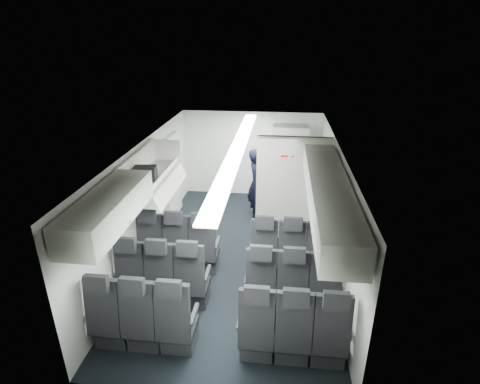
% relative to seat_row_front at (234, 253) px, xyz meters
% --- Properties ---
extents(cabin_shell, '(3.41, 6.01, 2.16)m').
position_rel_seat_row_front_xyz_m(cabin_shell, '(0.00, 0.53, 0.72)').
color(cabin_shell, black).
rests_on(cabin_shell, ground).
extents(seat_row_front, '(3.33, 0.56, 1.24)m').
position_rel_seat_row_front_xyz_m(seat_row_front, '(0.00, 0.00, 0.00)').
color(seat_row_front, black).
rests_on(seat_row_front, cabin_shell).
extents(seat_row_mid, '(3.33, 0.56, 1.24)m').
position_rel_seat_row_front_xyz_m(seat_row_mid, '(0.00, -0.90, 0.00)').
color(seat_row_mid, black).
rests_on(seat_row_mid, cabin_shell).
extents(seat_row_rear, '(3.33, 0.56, 1.24)m').
position_rel_seat_row_front_xyz_m(seat_row_rear, '(0.00, -1.80, 0.00)').
color(seat_row_rear, black).
rests_on(seat_row_rear, cabin_shell).
extents(overhead_bin_left_rear, '(0.53, 1.80, 0.40)m').
position_rel_seat_row_front_xyz_m(overhead_bin_left_rear, '(-1.40, -1.47, 1.46)').
color(overhead_bin_left_rear, silver).
rests_on(overhead_bin_left_rear, cabin_shell).
extents(overhead_bin_left_front_open, '(0.64, 1.70, 0.72)m').
position_rel_seat_row_front_xyz_m(overhead_bin_left_front_open, '(-1.44, 0.28, 1.33)').
color(overhead_bin_left_front_open, '#9E9E93').
rests_on(overhead_bin_left_front_open, cabin_shell).
extents(overhead_bin_right_rear, '(0.53, 1.80, 0.40)m').
position_rel_seat_row_front_xyz_m(overhead_bin_right_rear, '(1.40, -1.47, 1.46)').
color(overhead_bin_right_rear, silver).
rests_on(overhead_bin_right_rear, cabin_shell).
extents(overhead_bin_right_front, '(0.53, 1.70, 0.40)m').
position_rel_seat_row_front_xyz_m(overhead_bin_right_front, '(1.40, 0.28, 1.46)').
color(overhead_bin_right_front, silver).
rests_on(overhead_bin_right_front, cabin_shell).
extents(bulkhead_partition, '(1.40, 0.15, 2.13)m').
position_rel_seat_row_front_xyz_m(bulkhead_partition, '(0.98, 1.33, 0.67)').
color(bulkhead_partition, silver).
rests_on(bulkhead_partition, cabin_shell).
extents(galley_unit, '(0.85, 0.52, 1.90)m').
position_rel_seat_row_front_xyz_m(galley_unit, '(0.95, 3.25, 0.55)').
color(galley_unit, '#939399').
rests_on(galley_unit, cabin_shell).
extents(boarding_door, '(0.12, 1.27, 1.86)m').
position_rel_seat_row_front_xyz_m(boarding_door, '(-1.64, 2.09, 0.55)').
color(boarding_door, silver).
rests_on(boarding_door, cabin_shell).
extents(flight_attendant, '(0.48, 0.65, 1.61)m').
position_rel_seat_row_front_xyz_m(flight_attendant, '(0.22, 2.25, 0.40)').
color(flight_attendant, black).
rests_on(flight_attendant, ground).
extents(carry_on_bag, '(0.39, 0.30, 0.21)m').
position_rel_seat_row_front_xyz_m(carry_on_bag, '(-1.42, -0.05, 1.42)').
color(carry_on_bag, black).
rests_on(carry_on_bag, overhead_bin_left_front_open).
extents(papers, '(0.18, 0.05, 0.13)m').
position_rel_seat_row_front_xyz_m(papers, '(0.41, 2.20, 0.64)').
color(papers, white).
rests_on(papers, flight_attendant).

